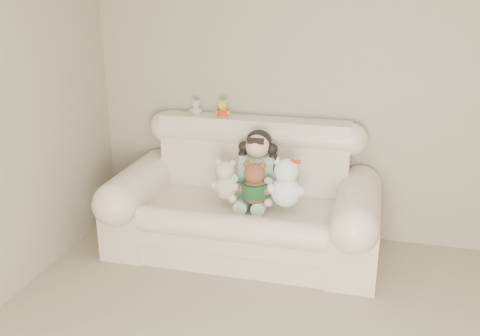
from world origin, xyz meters
The scene contains 8 objects.
wall_back centered at (0.00, 2.50, 1.30)m, with size 4.50×4.50×0.00m, color #A19680.
sofa centered at (-0.86, 2.00, 0.52)m, with size 2.10×0.95×1.03m, color #FFE7CD, non-canonical shape.
seated_child centered at (-0.77, 2.08, 0.71)m, with size 0.35×0.43×0.59m, color #2E7B51, non-canonical shape.
brown_teddy centered at (-0.73, 1.84, 0.70)m, with size 0.25×0.19×0.39m, color brown, non-canonical shape.
white_cat centered at (-0.50, 1.85, 0.72)m, with size 0.29×0.22×0.45m, color white, non-canonical shape.
cream_teddy centered at (-0.97, 1.88, 0.69)m, with size 0.24×0.18×0.37m, color beige, non-canonical shape.
yellow_mini_bear centered at (-1.12, 2.33, 1.10)m, with size 0.12×0.09×0.19m, color gold, non-canonical shape.
grey_mini_plush centered at (-1.36, 2.36, 1.09)m, with size 0.11×0.08×0.17m, color silver, non-canonical shape.
Camera 1 is at (0.10, -1.80, 2.07)m, focal length 40.28 mm.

